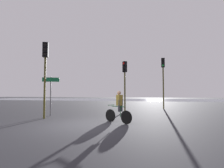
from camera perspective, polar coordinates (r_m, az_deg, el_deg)
ground_plane at (r=8.57m, az=-10.46°, el=-13.05°), size 120.00×120.00×0.00m
water_strip at (r=42.26m, az=7.54°, el=-5.11°), size 80.00×16.00×0.01m
traffic_light_near_left at (r=11.32m, az=-20.99°, el=5.69°), size 0.39×0.41×4.58m
traffic_light_far_right at (r=17.62m, az=16.36°, el=3.23°), size 0.33×0.34×4.93m
traffic_light_center at (r=14.61m, az=4.18°, el=2.48°), size 0.40×0.42×4.17m
direction_sign_post at (r=12.30m, az=-19.37°, el=-1.96°), size 1.02×0.47×2.60m
cyclist at (r=8.87m, az=2.29°, el=-7.42°), size 1.50×0.90×1.62m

